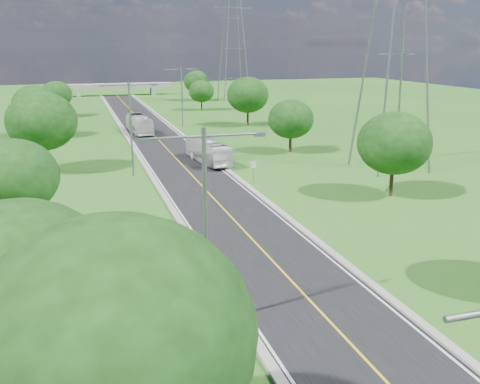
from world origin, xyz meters
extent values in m
plane|color=#245618|center=(0.00, 60.00, 0.00)|extent=(260.00, 260.00, 0.00)
cube|color=black|center=(0.00, 66.00, 0.03)|extent=(8.00, 150.00, 0.06)
cube|color=gray|center=(-4.25, 66.00, 0.11)|extent=(0.50, 150.00, 0.22)
cube|color=gray|center=(4.25, 66.00, 0.11)|extent=(0.50, 150.00, 0.22)
cylinder|color=slate|center=(5.20, 38.00, 1.20)|extent=(0.08, 0.08, 2.40)
cube|color=white|center=(5.20, 37.97, 2.00)|extent=(0.55, 0.04, 0.70)
cube|color=gray|center=(-10.00, 140.00, 1.00)|extent=(1.20, 3.00, 2.00)
cube|color=gray|center=(10.00, 140.00, 1.00)|extent=(1.20, 3.00, 2.00)
cube|color=gray|center=(0.00, 140.00, 2.60)|extent=(30.00, 3.00, 1.20)
cylinder|color=slate|center=(-6.00, 12.00, 5.00)|extent=(0.22, 0.22, 10.00)
cylinder|color=slate|center=(-7.40, 12.00, 9.60)|extent=(2.80, 0.12, 0.12)
cylinder|color=slate|center=(-4.60, 12.00, 9.60)|extent=(2.80, 0.12, 0.12)
cube|color=slate|center=(-8.70, 12.00, 9.55)|extent=(0.50, 0.25, 0.18)
cube|color=slate|center=(-3.30, 12.00, 9.55)|extent=(0.50, 0.25, 0.18)
cylinder|color=slate|center=(-6.00, 45.00, 5.00)|extent=(0.22, 0.22, 10.00)
cylinder|color=slate|center=(-7.40, 45.00, 9.60)|extent=(2.80, 0.12, 0.12)
cylinder|color=slate|center=(-4.60, 45.00, 9.60)|extent=(2.80, 0.12, 0.12)
cube|color=slate|center=(-8.70, 45.00, 9.55)|extent=(0.50, 0.25, 0.18)
cube|color=slate|center=(-3.30, 45.00, 9.55)|extent=(0.50, 0.25, 0.18)
cylinder|color=slate|center=(6.00, 78.00, 5.00)|extent=(0.22, 0.22, 10.00)
cylinder|color=slate|center=(4.60, 78.00, 9.60)|extent=(2.80, 0.12, 0.12)
cylinder|color=slate|center=(7.40, 78.00, 9.60)|extent=(2.80, 0.12, 0.12)
cube|color=slate|center=(3.30, 78.00, 9.55)|extent=(0.50, 0.25, 0.18)
cube|color=slate|center=(8.70, 78.00, 9.55)|extent=(0.50, 0.25, 0.18)
cube|color=slate|center=(26.00, 115.00, 21.84)|extent=(9.00, 0.25, 0.25)
cylinder|color=black|center=(-14.00, 8.00, 1.53)|extent=(0.36, 0.36, 3.06)
ellipsoid|color=black|center=(-14.00, 8.00, 5.27)|extent=(7.14, 7.14, 6.07)
cylinder|color=black|center=(-16.00, 28.00, 1.35)|extent=(0.36, 0.36, 2.70)
ellipsoid|color=black|center=(-16.00, 28.00, 4.65)|extent=(6.30, 6.30, 5.36)
cylinder|color=black|center=(-15.00, 50.00, 1.62)|extent=(0.36, 0.36, 3.24)
ellipsoid|color=black|center=(-15.00, 50.00, 5.58)|extent=(7.56, 7.56, 6.43)
cylinder|color=black|center=(-17.00, 74.00, 1.44)|extent=(0.36, 0.36, 2.88)
ellipsoid|color=black|center=(-17.00, 74.00, 4.96)|extent=(6.72, 6.72, 5.71)
cylinder|color=black|center=(-14.50, 98.00, 1.26)|extent=(0.36, 0.36, 2.52)
ellipsoid|color=black|center=(-14.50, 98.00, 4.34)|extent=(5.88, 5.88, 5.00)
ellipsoid|color=black|center=(-11.00, 2.00, 5.89)|extent=(7.98, 7.98, 6.78)
cylinder|color=black|center=(16.00, 30.00, 1.44)|extent=(0.36, 0.36, 2.88)
ellipsoid|color=black|center=(16.00, 30.00, 4.96)|extent=(6.72, 6.72, 5.71)
cylinder|color=black|center=(15.00, 52.00, 1.26)|extent=(0.36, 0.36, 2.52)
ellipsoid|color=black|center=(15.00, 52.00, 4.34)|extent=(5.88, 5.88, 5.00)
cylinder|color=black|center=(17.00, 76.00, 1.53)|extent=(0.36, 0.36, 3.06)
ellipsoid|color=black|center=(17.00, 76.00, 5.27)|extent=(7.14, 7.14, 6.07)
cylinder|color=black|center=(14.50, 100.00, 1.17)|extent=(0.36, 0.36, 2.34)
ellipsoid|color=black|center=(14.50, 100.00, 4.03)|extent=(5.46, 5.46, 4.64)
cylinder|color=black|center=(18.00, 120.00, 1.35)|extent=(0.36, 0.36, 2.70)
ellipsoid|color=black|center=(18.00, 120.00, 4.65)|extent=(6.30, 6.30, 5.36)
imported|color=silver|center=(3.20, 48.82, 1.43)|extent=(3.46, 10.05, 2.74)
imported|color=silver|center=(-1.87, 73.29, 1.48)|extent=(3.21, 10.33, 2.83)
camera|label=1|loc=(-11.58, -11.55, 13.66)|focal=40.00mm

